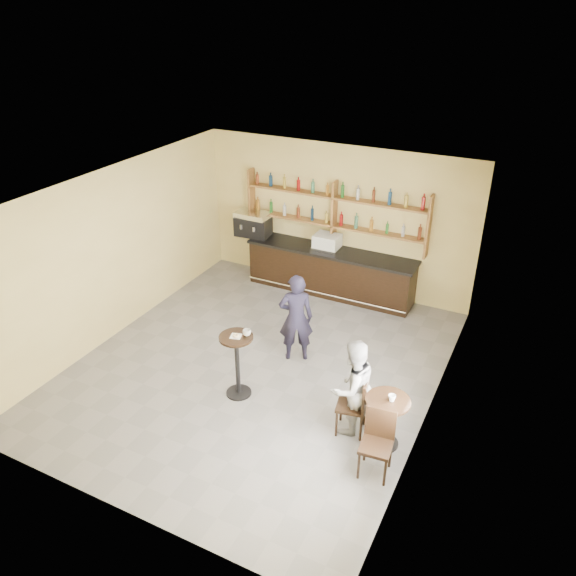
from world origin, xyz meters
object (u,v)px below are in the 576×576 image
at_px(cafe_table, 386,422).
at_px(patron_second, 352,387).
at_px(chair_west, 352,404).
at_px(chair_south, 376,446).
at_px(man_main, 296,318).
at_px(pastry_case, 327,242).
at_px(bar_counter, 330,271).
at_px(espresso_machine, 253,224).
at_px(pedestal_table, 237,366).

relative_size(cafe_table, patron_second, 0.52).
height_order(chair_west, chair_south, chair_west).
height_order(man_main, chair_south, man_main).
xyz_separation_m(pastry_case, chair_west, (2.09, -3.94, -0.69)).
xyz_separation_m(bar_counter, pastry_case, (-0.10, 0.00, 0.67)).
xyz_separation_m(espresso_machine, man_main, (2.33, -2.59, -0.45)).
bearing_deg(chair_west, pedestal_table, -100.78).
distance_m(bar_counter, pedestal_table, 3.95).
relative_size(espresso_machine, pastry_case, 1.36).
relative_size(bar_counter, patron_second, 2.40).
height_order(espresso_machine, chair_west, espresso_machine).
xyz_separation_m(pedestal_table, man_main, (0.39, 1.36, 0.27)).
height_order(pastry_case, chair_west, pastry_case).
height_order(pastry_case, man_main, man_main).
relative_size(cafe_table, chair_south, 0.83).
relative_size(espresso_machine, pedestal_table, 0.67).
distance_m(bar_counter, cafe_table, 4.73).
xyz_separation_m(bar_counter, chair_south, (2.59, -4.59, -0.02)).
distance_m(espresso_machine, chair_west, 5.60).
bearing_deg(pedestal_table, patron_second, 1.13).
height_order(pedestal_table, man_main, man_main).
distance_m(man_main, chair_south, 2.98).
relative_size(bar_counter, cafe_table, 4.58).
height_order(cafe_table, chair_south, chair_south).
relative_size(pastry_case, cafe_table, 0.68).
bearing_deg(cafe_table, man_main, 146.56).
bearing_deg(chair_west, pastry_case, -162.98).
bearing_deg(chair_south, pedestal_table, 160.16).
xyz_separation_m(bar_counter, cafe_table, (2.54, -3.99, -0.10)).
xyz_separation_m(espresso_machine, cafe_table, (4.45, -3.99, -0.87)).
bearing_deg(cafe_table, espresso_machine, 138.12).
relative_size(chair_west, chair_south, 1.01).
distance_m(pedestal_table, patron_second, 1.96).
bearing_deg(chair_west, cafe_table, 73.86).
height_order(bar_counter, chair_south, bar_counter).
height_order(pedestal_table, cafe_table, pedestal_table).
height_order(chair_west, patron_second, patron_second).
relative_size(espresso_machine, man_main, 0.45).
height_order(cafe_table, chair_west, chair_west).
relative_size(man_main, patron_second, 1.07).
bearing_deg(pedestal_table, cafe_table, -1.01).
bearing_deg(man_main, pastry_case, -107.32).
distance_m(espresso_machine, cafe_table, 6.04).
bearing_deg(pastry_case, bar_counter, 0.13).
xyz_separation_m(bar_counter, pedestal_table, (0.03, -3.95, 0.06)).
bearing_deg(cafe_table, bar_counter, 122.50).
bearing_deg(pastry_case, chair_south, -59.48).
xyz_separation_m(pedestal_table, chair_west, (1.96, 0.01, -0.07)).
relative_size(man_main, chair_west, 1.69).
bearing_deg(man_main, patron_second, 111.02).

